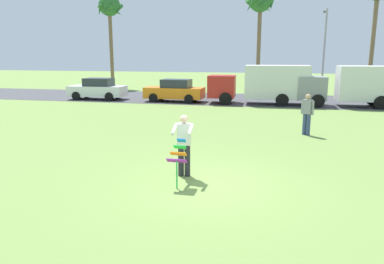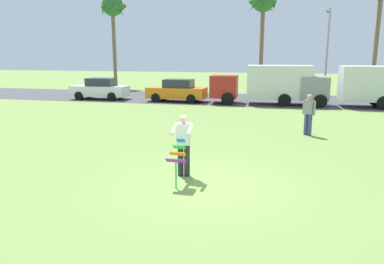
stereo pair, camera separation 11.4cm
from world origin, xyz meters
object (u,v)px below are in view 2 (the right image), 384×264
at_px(parked_truck_red_cab, 267,83).
at_px(streetlight_pole, 327,46).
at_px(parked_car_white, 100,89).
at_px(parked_car_orange, 177,91).
at_px(palm_tree_left_near, 113,10).
at_px(palm_tree_right_near, 263,5).
at_px(parked_truck_grey_van, 361,85).
at_px(person_walker_near, 309,113).
at_px(kite_held, 178,156).
at_px(person_kite_flyer, 184,143).

height_order(parked_truck_red_cab, streetlight_pole, streetlight_pole).
height_order(parked_car_white, parked_car_orange, same).
bearing_deg(palm_tree_left_near, parked_car_white, -71.51).
bearing_deg(palm_tree_right_near, parked_truck_red_cab, -84.67).
relative_size(parked_truck_grey_van, palm_tree_left_near, 0.74).
relative_size(parked_car_white, person_walker_near, 2.45).
xyz_separation_m(palm_tree_left_near, person_walker_near, (17.69, -19.48, -6.74)).
height_order(parked_truck_red_cab, palm_tree_left_near, palm_tree_left_near).
distance_m(palm_tree_right_near, person_walker_near, 20.28).
bearing_deg(kite_held, parked_truck_red_cab, 84.41).
relative_size(kite_held, person_walker_near, 0.70).
xyz_separation_m(palm_tree_left_near, streetlight_pole, (20.19, -2.59, -3.68)).
xyz_separation_m(parked_car_white, parked_truck_grey_van, (18.24, -0.00, 0.64)).
distance_m(parked_car_white, parked_truck_grey_van, 18.25).
bearing_deg(palm_tree_right_near, streetlight_pole, -20.38).
bearing_deg(person_kite_flyer, palm_tree_right_near, 88.15).
bearing_deg(parked_car_orange, kite_held, -74.47).
distance_m(person_kite_flyer, parked_truck_grey_van, 17.63).
bearing_deg(person_kite_flyer, palm_tree_left_near, 118.35).
relative_size(palm_tree_left_near, person_walker_near, 5.29).
relative_size(parked_car_orange, streetlight_pole, 0.61).
bearing_deg(person_kite_flyer, parked_truck_grey_van, 64.35).
relative_size(parked_car_orange, person_walker_near, 2.46).
xyz_separation_m(parked_car_white, parked_car_orange, (6.02, -0.00, 0.00)).
distance_m(parked_truck_red_cab, palm_tree_right_near, 11.29).
xyz_separation_m(parked_car_white, streetlight_pole, (16.87, 7.35, 3.22)).
height_order(person_kite_flyer, person_walker_near, same).
bearing_deg(palm_tree_left_near, parked_truck_grey_van, -24.74).
bearing_deg(parked_car_white, person_kite_flyer, -56.26).
xyz_separation_m(parked_truck_red_cab, parked_truck_grey_van, (5.94, 0.00, 0.00)).
height_order(parked_car_orange, parked_truck_grey_van, parked_truck_grey_van).
bearing_deg(parked_truck_red_cab, person_walker_near, -77.80).
height_order(palm_tree_left_near, person_walker_near, palm_tree_left_near).
distance_m(streetlight_pole, person_walker_near, 17.35).
distance_m(parked_car_white, palm_tree_right_near, 16.30).
relative_size(parked_truck_red_cab, parked_truck_grey_van, 1.01).
distance_m(parked_car_orange, streetlight_pole, 13.49).
distance_m(parked_car_white, person_walker_near, 17.25).
relative_size(parked_car_white, streetlight_pole, 0.61).
relative_size(palm_tree_right_near, person_walker_near, 5.27).
bearing_deg(parked_truck_red_cab, streetlight_pole, 58.15).
bearing_deg(palm_tree_right_near, parked_truck_grey_van, -53.98).
bearing_deg(palm_tree_right_near, person_kite_flyer, -91.85).
xyz_separation_m(parked_car_white, person_walker_near, (14.37, -9.55, 0.16)).
height_order(kite_held, parked_car_white, parked_car_white).
xyz_separation_m(parked_car_orange, parked_truck_grey_van, (12.22, 0.00, 0.64)).
bearing_deg(person_kite_flyer, parked_car_orange, 106.11).
bearing_deg(palm_tree_left_near, parked_truck_red_cab, -32.46).
relative_size(person_kite_flyer, streetlight_pole, 0.25).
height_order(parked_car_orange, streetlight_pole, streetlight_pole).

